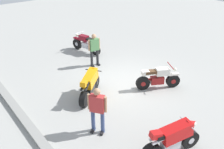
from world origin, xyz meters
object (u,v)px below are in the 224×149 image
at_px(motorcycle_maroon_cruiser, 86,43).
at_px(person_in_green_shirt, 94,48).
at_px(motorcycle_red_sportbike, 173,138).
at_px(motorcycle_cream_vintage, 158,78).
at_px(motorcycle_orange_sportbike, 90,84).
at_px(person_in_red_shirt, 97,108).

bearing_deg(motorcycle_maroon_cruiser, person_in_green_shirt, 146.80).
relative_size(motorcycle_maroon_cruiser, motorcycle_red_sportbike, 1.07).
bearing_deg(motorcycle_red_sportbike, motorcycle_cream_vintage, 63.38).
distance_m(motorcycle_cream_vintage, person_in_green_shirt, 3.66).
xyz_separation_m(motorcycle_red_sportbike, person_in_green_shirt, (6.29, -1.68, 0.37)).
height_order(motorcycle_orange_sportbike, motorcycle_red_sportbike, same).
height_order(motorcycle_orange_sportbike, person_in_red_shirt, person_in_red_shirt).
relative_size(motorcycle_cream_vintage, person_in_green_shirt, 1.04).
distance_m(motorcycle_orange_sportbike, person_in_green_shirt, 2.90).
distance_m(motorcycle_maroon_cruiser, motorcycle_cream_vintage, 5.27).
distance_m(motorcycle_red_sportbike, person_in_green_shirt, 6.52).
relative_size(motorcycle_orange_sportbike, motorcycle_maroon_cruiser, 0.82).
bearing_deg(person_in_green_shirt, person_in_red_shirt, -26.62).
relative_size(motorcycle_orange_sportbike, person_in_green_shirt, 1.00).
bearing_deg(motorcycle_red_sportbike, person_in_green_shirt, 90.64).
xyz_separation_m(motorcycle_cream_vintage, person_in_red_shirt, (-0.60, 3.63, 0.47)).
height_order(motorcycle_red_sportbike, person_in_green_shirt, person_in_green_shirt).
bearing_deg(motorcycle_maroon_cruiser, motorcycle_red_sportbike, 150.84).
height_order(motorcycle_maroon_cruiser, motorcycle_red_sportbike, motorcycle_red_sportbike).
height_order(motorcycle_maroon_cruiser, motorcycle_cream_vintage, motorcycle_maroon_cruiser).
relative_size(person_in_red_shirt, person_in_green_shirt, 0.99).
bearing_deg(person_in_red_shirt, motorcycle_orange_sportbike, -151.64).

